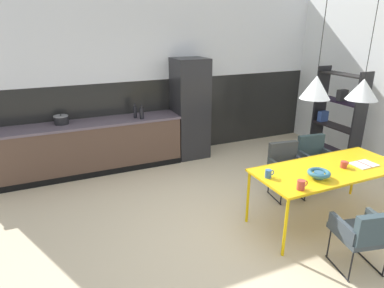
{
  "coord_description": "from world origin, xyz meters",
  "views": [
    {
      "loc": [
        -2.04,
        -2.97,
        2.47
      ],
      "look_at": [
        -0.34,
        0.88,
        0.94
      ],
      "focal_mm": 30.87,
      "sensor_mm": 36.0,
      "label": 1
    }
  ],
  "objects_px": {
    "pendant_lamp_over_table_near": "(316,87)",
    "open_book": "(364,164)",
    "mug_white_ceramic": "(268,174)",
    "bottle_oil_tall": "(135,112)",
    "cooking_pot": "(61,120)",
    "fruit_bowl": "(319,173)",
    "open_shelf_unit": "(337,115)",
    "armchair_corner_seat": "(366,231)",
    "bottle_vinegar_dark": "(142,113)",
    "pendant_lamp_over_table_far": "(363,89)",
    "mug_tall_blue": "(344,164)",
    "refrigerator_column": "(190,109)",
    "armchair_near_window": "(314,155)",
    "dining_table": "(329,171)",
    "armchair_by_stool": "(286,163)",
    "mug_short_terracotta": "(301,185)"
  },
  "relations": [
    {
      "from": "bottle_vinegar_dark",
      "to": "pendant_lamp_over_table_far",
      "type": "height_order",
      "value": "pendant_lamp_over_table_far"
    },
    {
      "from": "bottle_vinegar_dark",
      "to": "dining_table",
      "type": "bearing_deg",
      "value": -58.4
    },
    {
      "from": "armchair_corner_seat",
      "to": "mug_short_terracotta",
      "type": "xyz_separation_m",
      "value": [
        -0.35,
        0.6,
        0.32
      ]
    },
    {
      "from": "open_shelf_unit",
      "to": "cooking_pot",
      "type": "bearing_deg",
      "value": -108.31
    },
    {
      "from": "dining_table",
      "to": "pendant_lamp_over_table_near",
      "type": "distance_m",
      "value": 1.17
    },
    {
      "from": "dining_table",
      "to": "armchair_by_stool",
      "type": "height_order",
      "value": "armchair_by_stool"
    },
    {
      "from": "mug_white_ceramic",
      "to": "bottle_oil_tall",
      "type": "height_order",
      "value": "bottle_oil_tall"
    },
    {
      "from": "mug_tall_blue",
      "to": "pendant_lamp_over_table_far",
      "type": "distance_m",
      "value": 0.95
    },
    {
      "from": "refrigerator_column",
      "to": "bottle_vinegar_dark",
      "type": "relative_size",
      "value": 7.45
    },
    {
      "from": "mug_short_terracotta",
      "to": "bottle_vinegar_dark",
      "type": "height_order",
      "value": "bottle_vinegar_dark"
    },
    {
      "from": "open_book",
      "to": "bottle_vinegar_dark",
      "type": "bearing_deg",
      "value": 127.51
    },
    {
      "from": "open_shelf_unit",
      "to": "pendant_lamp_over_table_far",
      "type": "relative_size",
      "value": 1.31
    },
    {
      "from": "mug_tall_blue",
      "to": "pendant_lamp_over_table_far",
      "type": "bearing_deg",
      "value": 23.21
    },
    {
      "from": "cooking_pot",
      "to": "bottle_oil_tall",
      "type": "bearing_deg",
      "value": -6.12
    },
    {
      "from": "mug_white_ceramic",
      "to": "pendant_lamp_over_table_far",
      "type": "bearing_deg",
      "value": -2.41
    },
    {
      "from": "mug_tall_blue",
      "to": "cooking_pot",
      "type": "xyz_separation_m",
      "value": [
        -3.17,
        3.02,
        0.17
      ]
    },
    {
      "from": "mug_tall_blue",
      "to": "fruit_bowl",
      "type": "bearing_deg",
      "value": -168.42
    },
    {
      "from": "bottle_oil_tall",
      "to": "fruit_bowl",
      "type": "bearing_deg",
      "value": -64.63
    },
    {
      "from": "armchair_by_stool",
      "to": "cooking_pot",
      "type": "height_order",
      "value": "cooking_pot"
    },
    {
      "from": "fruit_bowl",
      "to": "open_shelf_unit",
      "type": "xyz_separation_m",
      "value": [
        1.94,
        1.6,
        0.11
      ]
    },
    {
      "from": "cooking_pot",
      "to": "bottle_oil_tall",
      "type": "height_order",
      "value": "bottle_oil_tall"
    },
    {
      "from": "refrigerator_column",
      "to": "armchair_near_window",
      "type": "relative_size",
      "value": 2.34
    },
    {
      "from": "bottle_vinegar_dark",
      "to": "open_shelf_unit",
      "type": "bearing_deg",
      "value": -21.29
    },
    {
      "from": "cooking_pot",
      "to": "pendant_lamp_over_table_near",
      "type": "height_order",
      "value": "pendant_lamp_over_table_near"
    },
    {
      "from": "armchair_near_window",
      "to": "bottle_vinegar_dark",
      "type": "xyz_separation_m",
      "value": [
        -2.29,
        1.83,
        0.49
      ]
    },
    {
      "from": "bottle_oil_tall",
      "to": "mug_tall_blue",
      "type": "bearing_deg",
      "value": -56.11
    },
    {
      "from": "fruit_bowl",
      "to": "mug_short_terracotta",
      "type": "distance_m",
      "value": 0.41
    },
    {
      "from": "cooking_pot",
      "to": "mug_white_ceramic",
      "type": "bearing_deg",
      "value": -53.65
    },
    {
      "from": "pendant_lamp_over_table_near",
      "to": "open_book",
      "type": "bearing_deg",
      "value": -6.55
    },
    {
      "from": "open_book",
      "to": "cooking_pot",
      "type": "bearing_deg",
      "value": 138.67
    },
    {
      "from": "bottle_vinegar_dark",
      "to": "pendant_lamp_over_table_far",
      "type": "distance_m",
      "value": 3.46
    },
    {
      "from": "fruit_bowl",
      "to": "bottle_vinegar_dark",
      "type": "bearing_deg",
      "value": 114.8
    },
    {
      "from": "pendant_lamp_over_table_near",
      "to": "armchair_near_window",
      "type": "bearing_deg",
      "value": 41.05
    },
    {
      "from": "bottle_oil_tall",
      "to": "cooking_pot",
      "type": "bearing_deg",
      "value": 173.88
    },
    {
      "from": "open_shelf_unit",
      "to": "bottle_vinegar_dark",
      "type": "bearing_deg",
      "value": -111.29
    },
    {
      "from": "dining_table",
      "to": "armchair_corner_seat",
      "type": "bearing_deg",
      "value": -112.32
    },
    {
      "from": "dining_table",
      "to": "pendant_lamp_over_table_near",
      "type": "height_order",
      "value": "pendant_lamp_over_table_near"
    },
    {
      "from": "open_book",
      "to": "fruit_bowl",
      "type": "bearing_deg",
      "value": -175.51
    },
    {
      "from": "cooking_pot",
      "to": "fruit_bowl",
      "type": "bearing_deg",
      "value": -49.72
    },
    {
      "from": "mug_tall_blue",
      "to": "bottle_vinegar_dark",
      "type": "bearing_deg",
      "value": 123.7
    },
    {
      "from": "cooking_pot",
      "to": "mug_tall_blue",
      "type": "bearing_deg",
      "value": -43.61
    },
    {
      "from": "bottle_vinegar_dark",
      "to": "bottle_oil_tall",
      "type": "relative_size",
      "value": 0.95
    },
    {
      "from": "refrigerator_column",
      "to": "dining_table",
      "type": "relative_size",
      "value": 0.96
    },
    {
      "from": "mug_white_ceramic",
      "to": "armchair_corner_seat",
      "type": "bearing_deg",
      "value": -63.21
    },
    {
      "from": "mug_short_terracotta",
      "to": "pendant_lamp_over_table_far",
      "type": "height_order",
      "value": "pendant_lamp_over_table_far"
    },
    {
      "from": "dining_table",
      "to": "fruit_bowl",
      "type": "height_order",
      "value": "fruit_bowl"
    },
    {
      "from": "open_shelf_unit",
      "to": "open_book",
      "type": "bearing_deg",
      "value": -35.91
    },
    {
      "from": "mug_tall_blue",
      "to": "pendant_lamp_over_table_far",
      "type": "xyz_separation_m",
      "value": [
        0.21,
        0.09,
        0.92
      ]
    },
    {
      "from": "cooking_pot",
      "to": "open_shelf_unit",
      "type": "distance_m",
      "value": 4.84
    },
    {
      "from": "mug_tall_blue",
      "to": "open_shelf_unit",
      "type": "height_order",
      "value": "open_shelf_unit"
    }
  ]
}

